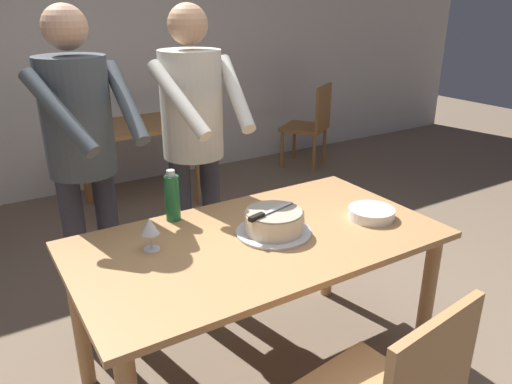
% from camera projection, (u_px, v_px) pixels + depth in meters
% --- Properties ---
extents(ground_plane, '(14.00, 14.00, 0.00)m').
position_uv_depth(ground_plane, '(258.00, 371.00, 2.45)').
color(ground_plane, '#7A6651').
extents(back_wall, '(10.00, 0.12, 2.70)m').
position_uv_depth(back_wall, '(76.00, 45.00, 4.39)').
color(back_wall, silver).
rests_on(back_wall, ground_plane).
extents(main_dining_table, '(1.62, 0.89, 0.75)m').
position_uv_depth(main_dining_table, '(258.00, 258.00, 2.21)').
color(main_dining_table, tan).
rests_on(main_dining_table, ground_plane).
extents(cake_on_platter, '(0.34, 0.34, 0.11)m').
position_uv_depth(cake_on_platter, '(274.00, 223.00, 2.19)').
color(cake_on_platter, silver).
rests_on(cake_on_platter, main_dining_table).
extents(cake_knife, '(0.27, 0.09, 0.02)m').
position_uv_depth(cake_knife, '(263.00, 214.00, 2.11)').
color(cake_knife, silver).
rests_on(cake_knife, cake_on_platter).
extents(plate_stack, '(0.22, 0.22, 0.05)m').
position_uv_depth(plate_stack, '(371.00, 213.00, 2.35)').
color(plate_stack, white).
rests_on(plate_stack, main_dining_table).
extents(wine_glass_near, '(0.08, 0.08, 0.14)m').
position_uv_depth(wine_glass_near, '(150.00, 227.00, 2.02)').
color(wine_glass_near, silver).
rests_on(wine_glass_near, main_dining_table).
extents(water_bottle, '(0.07, 0.07, 0.25)m').
position_uv_depth(water_bottle, '(172.00, 197.00, 2.30)').
color(water_bottle, '#1E6B38').
rests_on(water_bottle, main_dining_table).
extents(person_cutting_cake, '(0.47, 0.56, 1.72)m').
position_uv_depth(person_cutting_cake, '(194.00, 133.00, 2.57)').
color(person_cutting_cake, '#2D2D38').
rests_on(person_cutting_cake, ground_plane).
extents(person_standing_beside, '(0.46, 0.58, 1.72)m').
position_uv_depth(person_standing_beside, '(82.00, 148.00, 2.32)').
color(person_standing_beside, '#2D2D38').
rests_on(person_standing_beside, ground_plane).
extents(background_table, '(1.00, 0.70, 0.74)m').
position_uv_depth(background_table, '(140.00, 142.00, 4.26)').
color(background_table, '#9E6633').
rests_on(background_table, ground_plane).
extents(background_chair_0, '(0.61, 0.61, 0.90)m').
position_uv_depth(background_chair_0, '(311.00, 123.00, 5.29)').
color(background_chair_0, '#9E6633').
rests_on(background_chair_0, ground_plane).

